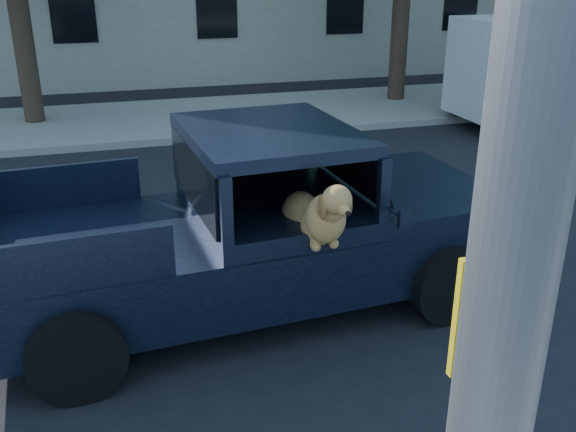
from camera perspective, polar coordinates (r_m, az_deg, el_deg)
The scene contains 5 objects.
ground at distance 7.32m, azimuth 6.02°, elevation -7.81°, with size 120.00×120.00×0.00m, color black.
far_sidewalk at distance 15.66m, azimuth -6.79°, elevation 8.77°, with size 60.00×4.00×0.15m, color gray.
lane_stripes at distance 10.90m, azimuth 9.10°, elevation 2.35°, with size 21.60×0.14×0.01m, color silver, non-canonical shape.
pickup_truck at distance 6.98m, azimuth -4.32°, elevation -3.05°, with size 5.71×2.98×2.00m.
mail_truck at distance 15.93m, azimuth 22.12°, elevation 11.17°, with size 4.45×2.31×2.42m.
Camera 1 is at (-2.51, -5.84, 3.63)m, focal length 40.00 mm.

